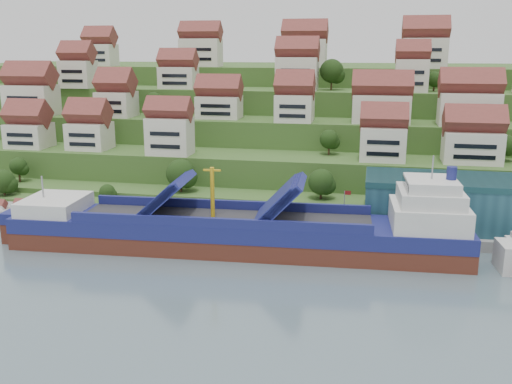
# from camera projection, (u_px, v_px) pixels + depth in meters

# --- Properties ---
(ground) EXTENTS (300.00, 300.00, 0.00)m
(ground) POSITION_uv_depth(u_px,v_px,m) (244.00, 251.00, 107.32)
(ground) COLOR slate
(ground) RESTS_ON ground
(quay) EXTENTS (180.00, 14.00, 2.20)m
(quay) POSITION_uv_depth(u_px,v_px,m) (354.00, 228.00, 117.42)
(quay) COLOR gray
(quay) RESTS_ON ground
(pebble_beach) EXTENTS (45.00, 20.00, 1.00)m
(pebble_beach) POSITION_uv_depth(u_px,v_px,m) (7.00, 214.00, 129.81)
(pebble_beach) COLOR gray
(pebble_beach) RESTS_ON ground
(hillside) EXTENTS (260.00, 128.00, 31.00)m
(hillside) POSITION_uv_depth(u_px,v_px,m) (307.00, 124.00, 203.03)
(hillside) COLOR #2D4C1E
(hillside) RESTS_ON ground
(hillside_village) EXTENTS (160.77, 62.32, 29.07)m
(hillside_village) POSITION_uv_depth(u_px,v_px,m) (289.00, 93.00, 160.12)
(hillside_village) COLOR silver
(hillside_village) RESTS_ON ground
(hillside_trees) EXTENTS (129.78, 62.24, 30.99)m
(hillside_trees) POSITION_uv_depth(u_px,v_px,m) (251.00, 129.00, 147.44)
(hillside_trees) COLOR #1F3B13
(hillside_trees) RESTS_ON ground
(flagpole) EXTENTS (1.28, 0.16, 8.00)m
(flagpole) POSITION_uv_depth(u_px,v_px,m) (345.00, 207.00, 111.61)
(flagpole) COLOR gray
(flagpole) RESTS_ON quay
(cargo_ship) EXTENTS (85.72, 17.93, 18.97)m
(cargo_ship) POSITION_uv_depth(u_px,v_px,m) (248.00, 232.00, 106.94)
(cargo_ship) COLOR #522419
(cargo_ship) RESTS_ON ground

